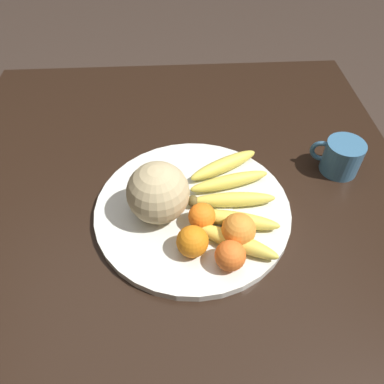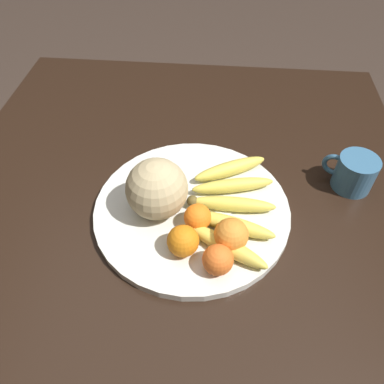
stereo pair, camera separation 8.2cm
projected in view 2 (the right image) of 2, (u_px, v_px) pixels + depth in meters
The scene contains 11 objects.
ground_plane at pixel (185, 322), 1.49m from camera, with size 12.00×12.00×0.00m, color #382B23.
kitchen_table at pixel (182, 215), 0.99m from camera, with size 1.23×1.18×0.77m.
fruit_bowl at pixel (192, 209), 0.87m from camera, with size 0.45×0.45×0.02m.
melon at pixel (157, 189), 0.81m from camera, with size 0.14×0.14×0.14m.
banana_bunch at pixel (230, 204), 0.84m from camera, with size 0.35×0.20×0.04m.
orange_front_left at pixel (231, 235), 0.76m from camera, with size 0.07×0.07×0.07m.
orange_front_right at pixel (183, 241), 0.76m from camera, with size 0.07×0.07×0.07m.
orange_mid_center at pixel (218, 260), 0.73m from camera, with size 0.06×0.06×0.06m.
orange_back_left at pixel (198, 217), 0.80m from camera, with size 0.06×0.06×0.06m.
produce_tag at pixel (218, 218), 0.84m from camera, with size 0.08×0.07×0.00m.
ceramic_mug at pixel (354, 173), 0.90m from camera, with size 0.09×0.12×0.09m.
Camera 2 is at (-0.62, -0.08, 1.45)m, focal length 35.00 mm.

